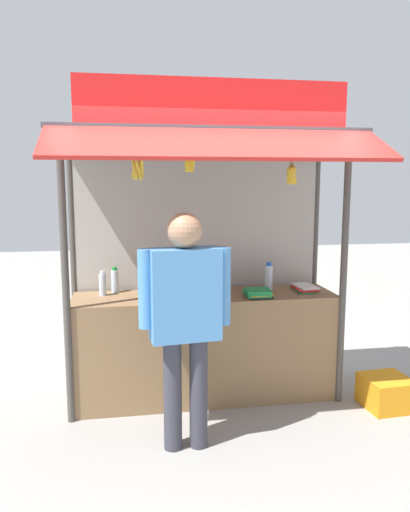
% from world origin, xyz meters
% --- Properties ---
extents(ground_plane, '(20.00, 20.00, 0.00)m').
position_xyz_m(ground_plane, '(0.00, 0.00, 0.00)').
color(ground_plane, gray).
extents(stall_counter, '(2.34, 0.61, 0.95)m').
position_xyz_m(stall_counter, '(0.00, 0.00, 0.48)').
color(stall_counter, olive).
rests_on(stall_counter, ground).
extents(stall_structure, '(2.54, 1.40, 2.73)m').
position_xyz_m(stall_structure, '(0.00, 0.06, 1.63)').
color(stall_structure, '#4C4742').
rests_on(stall_structure, ground).
extents(water_bottle_right, '(0.07, 0.07, 0.26)m').
position_xyz_m(water_bottle_right, '(0.62, 0.11, 1.07)').
color(water_bottle_right, silver).
rests_on(water_bottle_right, stall_counter).
extents(water_bottle_back_left, '(0.08, 0.08, 0.27)m').
position_xyz_m(water_bottle_back_left, '(0.16, 0.12, 1.08)').
color(water_bottle_back_left, silver).
rests_on(water_bottle_back_left, stall_counter).
extents(water_bottle_mid_left, '(0.07, 0.07, 0.23)m').
position_xyz_m(water_bottle_mid_left, '(-0.80, 0.22, 1.06)').
color(water_bottle_mid_left, silver).
rests_on(water_bottle_mid_left, stall_counter).
extents(water_bottle_center, '(0.06, 0.06, 0.22)m').
position_xyz_m(water_bottle_center, '(-0.90, 0.11, 1.06)').
color(water_bottle_center, silver).
rests_on(water_bottle_center, stall_counter).
extents(magazine_stack_rear_center, '(0.20, 0.30, 0.05)m').
position_xyz_m(magazine_stack_rear_center, '(0.94, -0.00, 0.98)').
color(magazine_stack_rear_center, green).
rests_on(magazine_stack_rear_center, stall_counter).
extents(magazine_stack_mid_right, '(0.24, 0.26, 0.06)m').
position_xyz_m(magazine_stack_mid_right, '(0.45, -0.15, 0.99)').
color(magazine_stack_mid_right, black).
rests_on(magazine_stack_mid_right, stall_counter).
extents(banana_bunch_inner_left, '(0.10, 0.10, 0.32)m').
position_xyz_m(banana_bunch_inner_left, '(0.64, -0.41, 2.01)').
color(banana_bunch_inner_left, '#332D23').
extents(banana_bunch_inner_right, '(0.09, 0.09, 0.22)m').
position_xyz_m(banana_bunch_inner_right, '(-0.19, -0.40, 2.09)').
color(banana_bunch_inner_right, '#332D23').
extents(banana_bunch_leftmost, '(0.11, 0.11, 0.28)m').
position_xyz_m(banana_bunch_leftmost, '(-0.59, -0.40, 2.05)').
color(banana_bunch_leftmost, '#332D23').
extents(vendor_person, '(0.66, 0.27, 1.75)m').
position_xyz_m(vendor_person, '(-0.29, -0.85, 1.05)').
color(vendor_person, '#383842').
rests_on(vendor_person, ground).
extents(plastic_crate, '(0.41, 0.41, 0.27)m').
position_xyz_m(plastic_crate, '(1.52, -0.49, 0.13)').
color(plastic_crate, orange).
rests_on(plastic_crate, ground).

